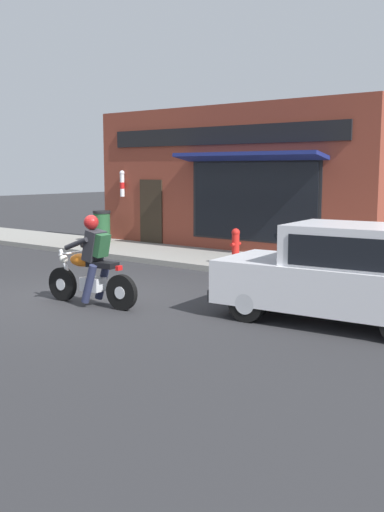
{
  "coord_description": "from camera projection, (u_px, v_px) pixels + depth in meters",
  "views": [
    {
      "loc": [
        -7.37,
        -8.34,
        2.4
      ],
      "look_at": [
        0.53,
        -2.11,
        0.95
      ],
      "focal_mm": 42.0,
      "sensor_mm": 36.0,
      "label": 1
    }
  ],
  "objects": [
    {
      "name": "trash_bin",
      "position": [
        102.0,
        226.0,
        18.89
      ],
      "size": [
        0.56,
        0.56,
        0.98
      ],
      "color": "#23512D",
      "rests_on": "sidewalk_curb"
    },
    {
      "name": "car_hatchback",
      "position": [
        341.0,
        275.0,
        9.37
      ],
      "size": [
        1.99,
        3.92,
        1.57
      ],
      "color": "black",
      "rests_on": "ground"
    },
    {
      "name": "motorcycle_with_rider",
      "position": [
        92.0,
        268.0,
        10.61
      ],
      "size": [
        0.61,
        2.02,
        1.62
      ],
      "color": "black",
      "rests_on": "ground"
    },
    {
      "name": "traffic_cone",
      "position": [
        340.0,
        256.0,
        13.84
      ],
      "size": [
        0.36,
        0.36,
        0.6
      ],
      "color": "black",
      "rests_on": "sidewalk_curb"
    },
    {
      "name": "fire_hydrant",
      "position": [
        236.0,
        247.0,
        14.29
      ],
      "size": [
        0.36,
        0.24,
        0.88
      ],
      "color": "red",
      "rests_on": "sidewalk_curb"
    },
    {
      "name": "ground_plane",
      "position": [
        86.0,
        299.0,
        11.18
      ],
      "size": [
        80.0,
        80.0,
        0.0
      ],
      "primitive_type": "plane",
      "color": "#2B2B2D"
    },
    {
      "name": "sidewalk_curb",
      "position": [
        152.0,
        252.0,
        17.02
      ],
      "size": [
        2.6,
        22.0,
        0.14
      ],
      "primitive_type": "cube",
      "color": "gray",
      "rests_on": "ground"
    },
    {
      "name": "storefront_building",
      "position": [
        224.0,
        180.0,
        17.04
      ],
      "size": [
        1.25,
        9.28,
        4.2
      ],
      "color": "brown",
      "rests_on": "ground"
    }
  ]
}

